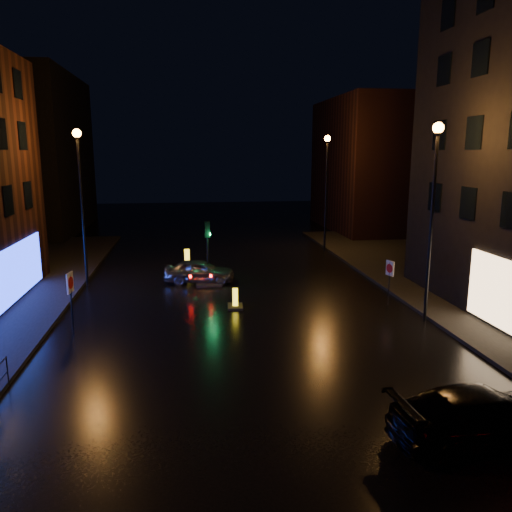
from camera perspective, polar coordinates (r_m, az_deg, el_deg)
The scene contains 13 objects.
ground at distance 15.41m, azimuth 1.70°, elevation -16.04°, with size 120.00×120.00×0.00m, color black.
building_far_left at distance 50.32m, azimuth -24.20°, elevation 10.55°, with size 8.00×16.00×14.00m, color black.
building_far_right at distance 48.63m, azimuth 13.08°, elevation 10.08°, with size 8.00×14.00×12.00m, color black.
street_lamp_lfar at distance 28.01m, azimuth -19.43°, elevation 7.79°, with size 0.44×0.44×8.37m.
street_lamp_rnear at distance 21.97m, azimuth 19.63°, elevation 6.85°, with size 0.44×0.44×8.37m.
street_lamp_rfar at distance 36.88m, azimuth 8.05°, elevation 9.14°, with size 0.44×0.44×8.37m.
traffic_signal at distance 28.25m, azimuth -5.48°, elevation -1.97°, with size 1.40×2.40×3.45m.
silver_hatchback at distance 28.14m, azimuth -6.48°, elevation -1.71°, with size 1.56×3.88×1.32m, color #94959B.
dark_sedan at distance 14.29m, azimuth 24.69°, elevation -16.34°, with size 1.98×4.88×1.42m, color black.
bollard_near at distance 23.65m, azimuth -2.38°, elevation -5.41°, with size 0.78×1.11×0.93m.
bollard_far at distance 32.00m, azimuth -7.87°, elevation -0.84°, with size 1.03×1.43×1.17m.
road_sign_left at distance 21.27m, azimuth -20.44°, elevation -3.44°, with size 0.16×0.61×2.51m.
road_sign_right at distance 24.42m, azimuth 15.03°, elevation -1.79°, with size 0.21×0.52×2.18m.
Camera 1 is at (-2.33, -13.42, 7.19)m, focal length 35.00 mm.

